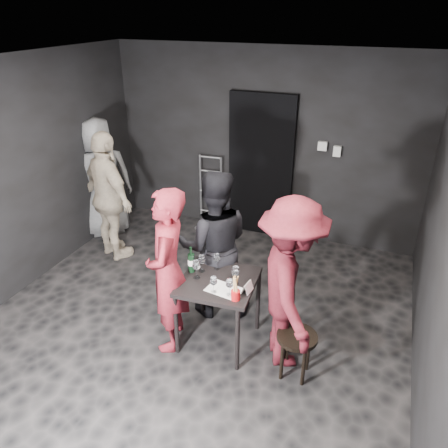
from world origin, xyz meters
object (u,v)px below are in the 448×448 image
at_px(hand_truck, 210,214).
at_px(bystander_grey, 101,168).
at_px(bystander_cream, 108,186).
at_px(stool, 297,343).
at_px(tasting_table, 218,288).
at_px(breadstick_cup, 236,289).
at_px(server_red, 167,261).
at_px(wine_bottle, 191,262).
at_px(man_maroon, 291,273).
at_px(woman_black, 214,236).

height_order(hand_truck, bystander_grey, bystander_grey).
distance_m(hand_truck, bystander_cream, 1.78).
bearing_deg(bystander_grey, stool, 109.42).
bearing_deg(tasting_table, breadstick_cup, -41.17).
relative_size(server_red, wine_bottle, 7.01).
bearing_deg(man_maroon, bystander_grey, 38.87).
relative_size(man_maroon, wine_bottle, 7.06).
distance_m(tasting_table, stool, 0.91).
bearing_deg(man_maroon, bystander_cream, 44.16).
bearing_deg(wine_bottle, stool, -10.98).
distance_m(woman_black, wine_bottle, 0.44).
distance_m(tasting_table, breadstick_cup, 0.41).
height_order(stool, breadstick_cup, breadstick_cup).
distance_m(server_red, wine_bottle, 0.30).
height_order(server_red, bystander_grey, bystander_grey).
xyz_separation_m(server_red, bystander_cream, (-1.55, 1.26, 0.06)).
relative_size(hand_truck, server_red, 0.59).
height_order(hand_truck, bystander_cream, bystander_cream).
bearing_deg(woman_black, breadstick_cup, 101.89).
bearing_deg(server_red, hand_truck, 175.14).
relative_size(tasting_table, bystander_cream, 0.36).
bearing_deg(bystander_cream, server_red, 167.30).
bearing_deg(hand_truck, bystander_cream, -127.79).
bearing_deg(bystander_grey, server_red, 96.28).
distance_m(woman_black, man_maroon, 1.05).
bearing_deg(woman_black, bystander_grey, -50.94).
height_order(stool, man_maroon, man_maroon).
xyz_separation_m(hand_truck, bystander_grey, (-1.39, -0.76, 0.83)).
relative_size(stool, man_maroon, 0.24).
distance_m(hand_truck, wine_bottle, 2.56).
relative_size(woman_black, man_maroon, 0.96).
xyz_separation_m(woman_black, bystander_grey, (-2.26, 1.15, 0.09)).
height_order(hand_truck, wine_bottle, hand_truck).
bearing_deg(man_maroon, wine_bottle, 64.11).
bearing_deg(stool, woman_black, 149.10).
xyz_separation_m(tasting_table, stool, (0.85, -0.18, -0.27)).
relative_size(server_red, man_maroon, 0.99).
xyz_separation_m(tasting_table, bystander_grey, (-2.50, 1.63, 0.39)).
xyz_separation_m(woman_black, bystander_cream, (-1.75, 0.60, 0.09)).
relative_size(hand_truck, bystander_grey, 0.55).
relative_size(tasting_table, wine_bottle, 2.69).
xyz_separation_m(tasting_table, wine_bottle, (-0.31, 0.05, 0.21)).
distance_m(wine_bottle, breadstick_cup, 0.64).
bearing_deg(woman_black, bystander_cream, -42.82).
distance_m(server_red, woman_black, 0.69).
bearing_deg(server_red, wine_bottle, 130.18).
bearing_deg(breadstick_cup, stool, 5.07).
relative_size(stool, bystander_grey, 0.23).
bearing_deg(hand_truck, woman_black, -69.58).
bearing_deg(tasting_table, wine_bottle, 171.63).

